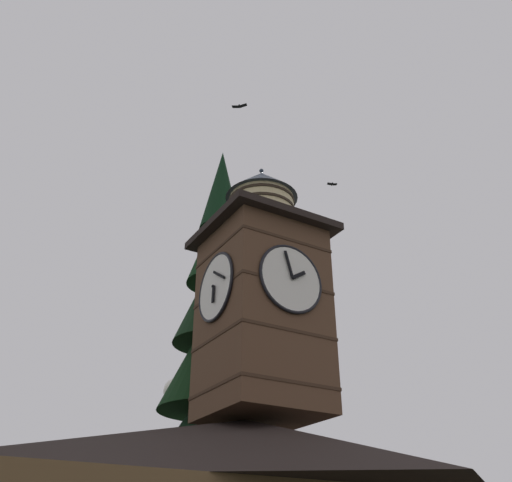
{
  "coord_description": "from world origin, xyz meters",
  "views": [
    {
      "loc": [
        8.97,
        13.59,
        2.27
      ],
      "look_at": [
        0.37,
        -0.97,
        11.66
      ],
      "focal_mm": 40.28,
      "sensor_mm": 36.0,
      "label": 1
    }
  ],
  "objects_px": {
    "clock_tower": "(262,293)",
    "moon": "(176,391)",
    "flying_bird_high": "(332,184)",
    "flying_bird_low": "(239,106)",
    "pine_tree_behind": "(214,392)"
  },
  "relations": [
    {
      "from": "flying_bird_low",
      "to": "moon",
      "type": "bearing_deg",
      "value": -109.9
    },
    {
      "from": "moon",
      "to": "flying_bird_high",
      "type": "relative_size",
      "value": 4.8
    },
    {
      "from": "flying_bird_high",
      "to": "clock_tower",
      "type": "bearing_deg",
      "value": 24.21
    },
    {
      "from": "moon",
      "to": "flying_bird_high",
      "type": "distance_m",
      "value": 32.48
    },
    {
      "from": "clock_tower",
      "to": "pine_tree_behind",
      "type": "xyz_separation_m",
      "value": [
        -0.42,
        -4.08,
        -2.28
      ]
    },
    {
      "from": "pine_tree_behind",
      "to": "flying_bird_high",
      "type": "bearing_deg",
      "value": 160.62
    },
    {
      "from": "clock_tower",
      "to": "flying_bird_low",
      "type": "distance_m",
      "value": 7.95
    },
    {
      "from": "pine_tree_behind",
      "to": "flying_bird_low",
      "type": "xyz_separation_m",
      "value": [
        1.24,
        3.81,
        10.18
      ]
    },
    {
      "from": "clock_tower",
      "to": "moon",
      "type": "relative_size",
      "value": 3.93
    },
    {
      "from": "clock_tower",
      "to": "flying_bird_low",
      "type": "height_order",
      "value": "flying_bird_low"
    },
    {
      "from": "clock_tower",
      "to": "moon",
      "type": "height_order",
      "value": "moon"
    },
    {
      "from": "flying_bird_high",
      "to": "flying_bird_low",
      "type": "xyz_separation_m",
      "value": [
        6.1,
        2.1,
        0.29
      ]
    },
    {
      "from": "moon",
      "to": "flying_bird_low",
      "type": "height_order",
      "value": "flying_bird_low"
    },
    {
      "from": "flying_bird_high",
      "to": "flying_bird_low",
      "type": "relative_size",
      "value": 0.92
    },
    {
      "from": "pine_tree_behind",
      "to": "flying_bird_low",
      "type": "distance_m",
      "value": 10.94
    }
  ]
}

